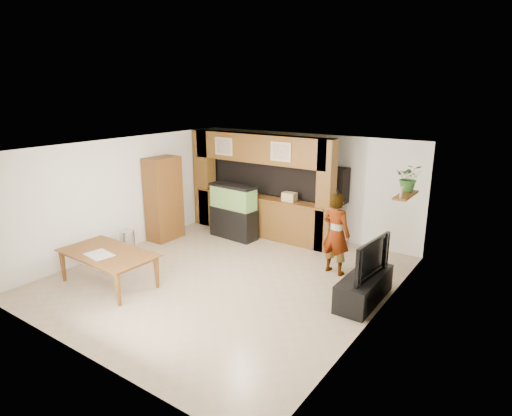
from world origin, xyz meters
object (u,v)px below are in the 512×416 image
Objects in this scene: aquarium at (233,212)px; television at (366,257)px; person at (336,234)px; dining_table at (107,269)px; pantry_cabinet at (164,199)px.

television is at bearing -15.07° from aquarium.
television is 0.70× the size of person.
aquarium is 0.72× the size of dining_table.
aquarium is 3.08m from person.
person reaches higher than aquarium.
pantry_cabinet is 1.22× the size of person.
television is at bearing 147.22° from person.
dining_table is at bearing 50.68° from person.
aquarium is 3.60m from dining_table.
person is (3.03, -0.54, 0.18)m from aquarium.
person is 0.89× the size of dining_table.
pantry_cabinet reaches higher than aquarium.
pantry_cabinet is at bearing 91.80° from television.
aquarium is at bearing 76.32° from television.
pantry_cabinet reaches higher than dining_table.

